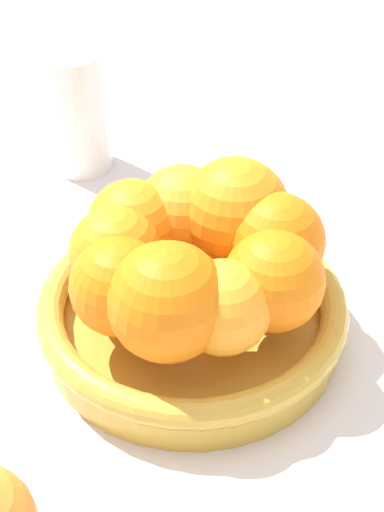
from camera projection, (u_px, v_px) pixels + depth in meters
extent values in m
plane|color=silver|center=(192.00, 336.00, 0.65)|extent=(4.00, 4.00, 0.00)
cylinder|color=gold|center=(192.00, 326.00, 0.65)|extent=(0.22, 0.22, 0.02)
torus|color=gold|center=(192.00, 305.00, 0.63)|extent=(0.23, 0.23, 0.02)
sphere|color=orange|center=(223.00, 307.00, 0.57)|extent=(0.07, 0.07, 0.07)
sphere|color=orange|center=(274.00, 281.00, 0.58)|extent=(0.07, 0.07, 0.07)
sphere|color=orange|center=(276.00, 241.00, 0.62)|extent=(0.07, 0.07, 0.07)
sphere|color=orange|center=(235.00, 212.00, 0.64)|extent=(0.08, 0.08, 0.08)
sphere|color=orange|center=(182.00, 211.00, 0.65)|extent=(0.07, 0.07, 0.07)
sphere|color=orange|center=(133.00, 225.00, 0.64)|extent=(0.07, 0.07, 0.07)
sphere|color=orange|center=(115.00, 253.00, 0.61)|extent=(0.07, 0.07, 0.07)
sphere|color=orange|center=(119.00, 287.00, 0.58)|extent=(0.07, 0.07, 0.07)
sphere|color=orange|center=(167.00, 302.00, 0.56)|extent=(0.08, 0.08, 0.08)
cylinder|color=white|center=(77.00, 111.00, 0.81)|extent=(0.06, 0.06, 0.12)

